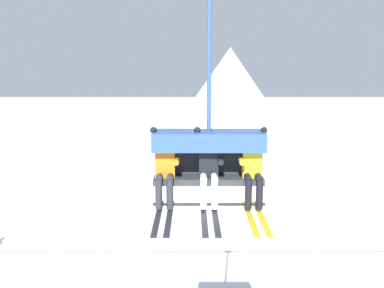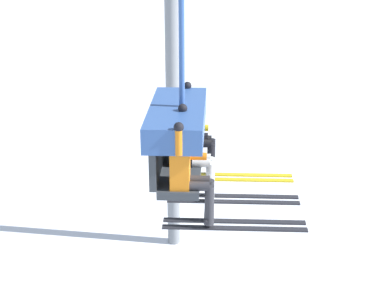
{
  "view_description": "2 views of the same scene",
  "coord_description": "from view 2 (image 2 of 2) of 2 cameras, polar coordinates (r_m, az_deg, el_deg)",
  "views": [
    {
      "loc": [
        1.35,
        -8.56,
        7.84
      ],
      "look_at": [
        1.38,
        -0.69,
        6.49
      ],
      "focal_mm": 45.0,
      "sensor_mm": 36.0,
      "label": 1
    },
    {
      "loc": [
        -5.3,
        -1.24,
        8.75
      ],
      "look_at": [
        1.84,
        -0.91,
        6.14
      ],
      "focal_mm": 55.0,
      "sensor_mm": 36.0,
      "label": 2
    }
  ],
  "objects": [
    {
      "name": "skier_black",
      "position": [
        7.4,
        0.14,
        -0.55
      ],
      "size": [
        0.48,
        1.7,
        1.34
      ],
      "color": "black"
    },
    {
      "name": "skier_yellow",
      "position": [
        8.08,
        0.36,
        1.24
      ],
      "size": [
        0.48,
        1.7,
        1.34
      ],
      "color": "yellow"
    },
    {
      "name": "chairlift_chair",
      "position": [
        7.31,
        -1.53,
        1.8
      ],
      "size": [
        1.84,
        0.74,
        3.84
      ],
      "color": "#33383D"
    },
    {
      "name": "lift_tower_far",
      "position": [
        15.91,
        -1.89,
        6.34
      ],
      "size": [
        0.36,
        1.88,
        9.62
      ],
      "color": "slate",
      "rests_on": "ground_plane"
    },
    {
      "name": "skier_orange",
      "position": [
        6.74,
        -0.13,
        -2.69
      ],
      "size": [
        0.48,
        1.7,
        1.34
      ],
      "color": "orange"
    }
  ]
}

